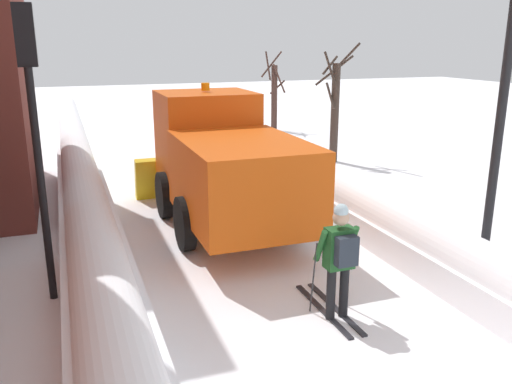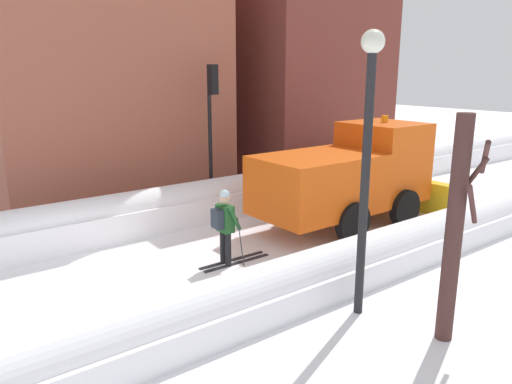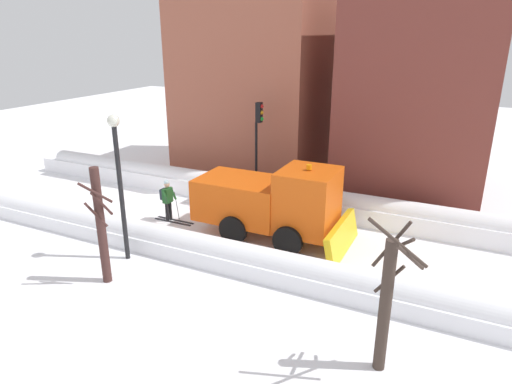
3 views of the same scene
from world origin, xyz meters
name	(u,v)px [view 1 (image 1 of 3)]	position (x,y,z in m)	size (l,w,h in m)	color
ground_plane	(194,195)	(0.00, 10.00, 0.00)	(80.00, 80.00, 0.00)	white
snowbank_left	(82,185)	(-2.89, 10.00, 0.57)	(1.10, 36.00, 1.22)	white
snowbank_right	(291,172)	(2.89, 10.00, 0.43)	(1.10, 36.00, 1.00)	white
plow_truck	(223,162)	(0.06, 7.33, 1.48)	(3.20, 5.98, 3.12)	#DB510F
skier	(339,256)	(0.45, 2.70, 1.00)	(0.62, 1.80, 1.81)	black
traffic_light_pole	(32,100)	(-3.60, 4.97, 3.21)	(0.28, 0.42, 4.59)	black
street_lamp	(504,92)	(3.87, 3.42, 3.23)	(0.40, 0.40, 5.08)	black
bare_tree_mid	(335,108)	(5.60, 12.55, 1.87)	(1.25, 1.24, 4.03)	#3E3129
bare_tree_far	(274,95)	(6.23, 19.67, 1.65)	(1.08, 1.04, 3.63)	#442D26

